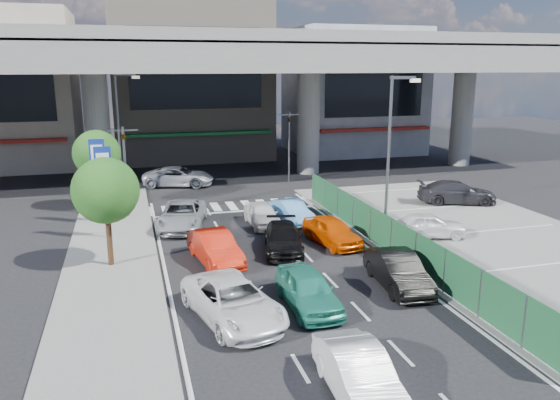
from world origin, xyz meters
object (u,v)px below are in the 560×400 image
object	(u,v)px
crossing_wagon_silver	(179,177)
parked_sedan_dgrey	(457,192)
parked_sedan_white	(429,225)
wagon_silver_front_left	(182,215)
tree_far	(97,154)
kei_truck_front_right	(291,211)
traffic_light_right	(289,129)
signboard_far	(98,169)
taxi_orange_right	(332,231)
traffic_cone	(412,241)
hatch_black_mid_right	(398,271)
traffic_light_left	(124,150)
sedan_white_front_mid	(262,214)
street_lamp_right	(392,140)
signboard_near	(104,180)
taxi_orange_left	(215,248)
tree_near	(106,191)
sedan_white_mid_left	(233,301)
taxi_teal_mid	(308,289)
sedan_black_mid	(283,238)
hatch_white_back_mid	(359,375)

from	to	relation	value
crossing_wagon_silver	parked_sedan_dgrey	size ratio (longest dim) A/B	1.04
parked_sedan_white	wagon_silver_front_left	bearing A→B (deg)	80.15
tree_far	kei_truck_front_right	distance (m)	12.24
traffic_light_right	signboard_far	size ratio (longest dim) A/B	1.11
taxi_orange_right	parked_sedan_dgrey	world-z (taller)	parked_sedan_dgrey
parked_sedan_white	traffic_cone	world-z (taller)	parked_sedan_white
hatch_black_mid_right	wagon_silver_front_left	size ratio (longest dim) A/B	0.84
traffic_light_left	sedan_white_front_mid	bearing A→B (deg)	-27.45
street_lamp_right	signboard_far	xyz separation A→B (m)	(-14.77, 4.99, -1.71)
street_lamp_right	crossing_wagon_silver	world-z (taller)	street_lamp_right
kei_truck_front_right	crossing_wagon_silver	distance (m)	12.28
signboard_near	wagon_silver_front_left	world-z (taller)	signboard_near
taxi_orange_left	wagon_silver_front_left	size ratio (longest dim) A/B	0.84
parked_sedan_white	taxi_orange_left	bearing A→B (deg)	107.15
tree_near	sedan_white_mid_left	bearing A→B (deg)	-57.14
signboard_far	tree_near	size ratio (longest dim) A/B	0.98
taxi_teal_mid	parked_sedan_white	size ratio (longest dim) A/B	1.10
taxi_teal_mid	parked_sedan_dgrey	xyz separation A→B (m)	(13.81, 11.82, 0.07)
street_lamp_right	taxi_teal_mid	world-z (taller)	street_lamp_right
sedan_white_mid_left	taxi_orange_left	xyz separation A→B (m)	(0.29, 5.74, 0.00)
sedan_white_mid_left	hatch_black_mid_right	distance (m)	6.83
signboard_far	sedan_black_mid	distance (m)	11.18
crossing_wagon_silver	sedan_white_front_mid	bearing A→B (deg)	-147.47
taxi_orange_left	taxi_orange_right	bearing A→B (deg)	0.51
taxi_orange_left	parked_sedan_dgrey	size ratio (longest dim) A/B	0.87
taxi_teal_mid	parked_sedan_white	distance (m)	10.39
tree_far	parked_sedan_white	xyz separation A→B (m)	(16.16, -10.61, -2.70)
taxi_orange_left	crossing_wagon_silver	world-z (taller)	crossing_wagon_silver
taxi_orange_left	tree_near	bearing A→B (deg)	162.43
sedan_white_mid_left	sedan_black_mid	distance (m)	7.35
tree_far	sedan_black_mid	size ratio (longest dim) A/B	1.13
hatch_black_mid_right	wagon_silver_front_left	bearing A→B (deg)	130.10
wagon_silver_front_left	parked_sedan_dgrey	xyz separation A→B (m)	(17.14, 0.50, 0.07)
signboard_far	traffic_cone	bearing A→B (deg)	-30.08
tree_near	sedan_white_front_mid	size ratio (longest dim) A/B	1.29
traffic_light_left	taxi_teal_mid	bearing A→B (deg)	-66.63
tree_near	sedan_white_front_mid	world-z (taller)	tree_near
signboard_near	wagon_silver_front_left	bearing A→B (deg)	17.14
crossing_wagon_silver	parked_sedan_white	size ratio (longest dim) A/B	1.35
traffic_light_left	sedan_white_front_mid	size ratio (longest dim) A/B	1.40
hatch_white_back_mid	parked_sedan_white	size ratio (longest dim) A/B	1.10
taxi_teal_mid	taxi_orange_right	bearing A→B (deg)	61.83
parked_sedan_dgrey	crossing_wagon_silver	bearing A→B (deg)	76.88
tree_near	taxi_orange_right	xyz separation A→B (m)	(10.32, 0.34, -2.73)
sedan_black_mid	signboard_near	bearing A→B (deg)	165.93
taxi_orange_left	wagon_silver_front_left	distance (m)	5.88
taxi_teal_mid	taxi_orange_right	xyz separation A→B (m)	(3.41, 6.50, -0.03)
taxi_teal_mid	crossing_wagon_silver	bearing A→B (deg)	96.07
hatch_black_mid_right	crossing_wagon_silver	world-z (taller)	crossing_wagon_silver
sedan_white_front_mid	parked_sedan_white	size ratio (longest dim) A/B	1.01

